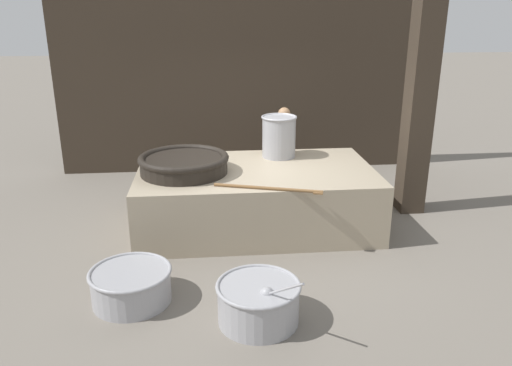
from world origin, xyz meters
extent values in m
plane|color=slate|center=(0.00, 0.00, 0.00)|extent=(60.00, 60.00, 0.00)
cube|color=#382D23|center=(0.00, 2.87, 1.90)|extent=(6.96, 0.24, 3.80)
cube|color=#382D23|center=(2.48, 0.35, 1.90)|extent=(0.37, 0.37, 3.80)
cube|color=tan|center=(0.00, 0.00, 0.43)|extent=(3.37, 1.98, 0.87)
cylinder|color=black|center=(-1.02, -0.09, 0.97)|extent=(1.21, 1.21, 0.21)
torus|color=black|center=(-1.02, -0.09, 1.08)|extent=(1.26, 1.26, 0.10)
cylinder|color=#9E9EA3|center=(0.41, 0.60, 1.18)|extent=(0.51, 0.51, 0.62)
torus|color=#9E9EA3|center=(0.41, 0.60, 1.49)|extent=(0.55, 0.55, 0.04)
cylinder|color=brown|center=(0.06, -0.89, 0.89)|extent=(1.35, 0.46, 0.04)
cube|color=brown|center=(0.67, -1.08, 0.88)|extent=(0.14, 0.13, 0.02)
cylinder|color=#9E7551|center=(0.61, 1.26, 0.37)|extent=(0.11, 0.11, 0.73)
cylinder|color=#9E7551|center=(0.60, 1.42, 0.37)|extent=(0.11, 0.11, 0.73)
cube|color=#334C72|center=(0.60, 1.34, 0.51)|extent=(0.18, 0.23, 0.48)
cube|color=#9E7551|center=(0.60, 1.34, 1.01)|extent=(0.16, 0.45, 0.54)
cylinder|color=#9E7551|center=(0.52, 1.11, 1.00)|extent=(0.30, 0.10, 0.50)
cylinder|color=#9E7551|center=(0.50, 1.56, 1.00)|extent=(0.30, 0.10, 0.50)
sphere|color=#9E7551|center=(0.60, 1.34, 1.39)|extent=(0.21, 0.21, 0.21)
cylinder|color=#9E9EA3|center=(-0.21, -2.43, 0.20)|extent=(0.83, 0.83, 0.41)
torus|color=#9E9EA3|center=(-0.21, -2.43, 0.41)|extent=(0.87, 0.87, 0.04)
cylinder|color=#6B9347|center=(-0.21, -2.43, 0.30)|extent=(0.73, 0.73, 0.10)
sphere|color=#9E9EA3|center=(-0.14, -2.56, 0.39)|extent=(0.15, 0.15, 0.15)
cylinder|color=#9E9EA3|center=(-0.01, -2.79, 0.57)|extent=(0.29, 0.50, 0.40)
cylinder|color=#9E9EA3|center=(-1.55, -1.93, 0.18)|extent=(0.85, 0.85, 0.36)
torus|color=#9E9EA3|center=(-1.55, -1.93, 0.36)|extent=(0.90, 0.90, 0.04)
cylinder|color=tan|center=(-1.55, -1.93, 0.26)|extent=(0.75, 0.75, 0.09)
camera|label=1|loc=(-0.66, -6.79, 3.02)|focal=35.00mm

